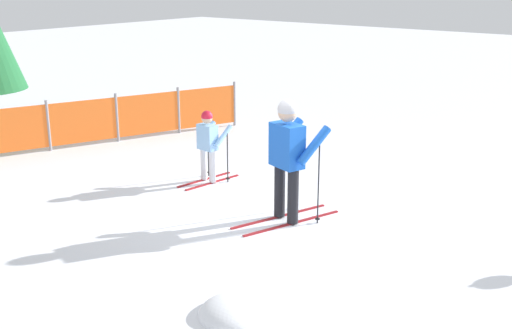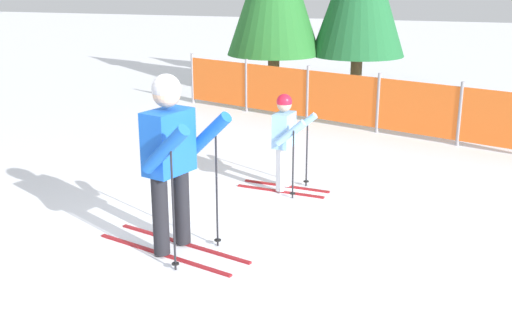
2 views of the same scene
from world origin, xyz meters
name	(u,v)px [view 1 (image 1 of 2)]	position (x,y,z in m)	size (l,w,h in m)	color
ground_plane	(296,217)	(0.00, 0.00, 0.00)	(60.00, 60.00, 0.00)	white
skier_adult	(288,150)	(-0.17, 0.04, 1.05)	(1.69, 0.92, 1.76)	maroon
skier_child	(208,140)	(0.44, 2.11, 0.72)	(1.18, 0.57, 1.23)	maroon
safety_fence	(84,121)	(0.58, 5.65, 0.51)	(6.62, 2.49, 1.01)	gray
snow_mound	(232,312)	(-2.63, -1.03, 0.00)	(0.79, 0.67, 0.32)	white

